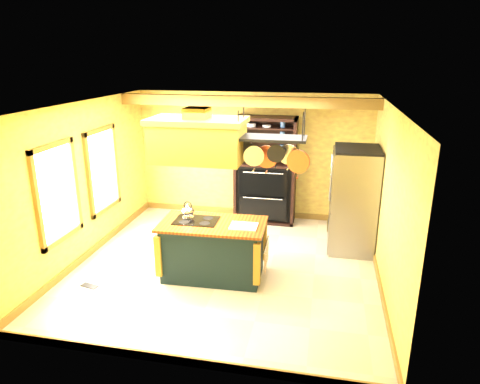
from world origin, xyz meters
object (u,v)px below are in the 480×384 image
(kitchen_island, at_px, (213,249))
(refrigerator, at_px, (353,202))
(pot_rack, at_px, (272,147))
(hutch, at_px, (265,181))
(range_hood, at_px, (198,139))

(kitchen_island, height_order, refrigerator, refrigerator)
(pot_rack, height_order, hutch, pot_rack)
(range_hood, xyz_separation_m, refrigerator, (2.41, 1.51, -1.34))
(pot_rack, distance_m, hutch, 2.96)
(range_hood, relative_size, pot_rack, 1.31)
(kitchen_island, bearing_deg, pot_rack, -1.78)
(kitchen_island, xyz_separation_m, pot_rack, (0.92, -0.00, 1.70))
(pot_rack, bearing_deg, refrigerator, 49.50)
(range_hood, xyz_separation_m, hutch, (0.65, 2.62, -1.37))
(range_hood, distance_m, hutch, 3.03)
(range_hood, bearing_deg, pot_rack, 0.00)
(refrigerator, bearing_deg, kitchen_island, -145.59)
(refrigerator, xyz_separation_m, hutch, (-1.75, 1.11, -0.03))
(refrigerator, bearing_deg, hutch, 147.70)
(refrigerator, relative_size, hutch, 0.83)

